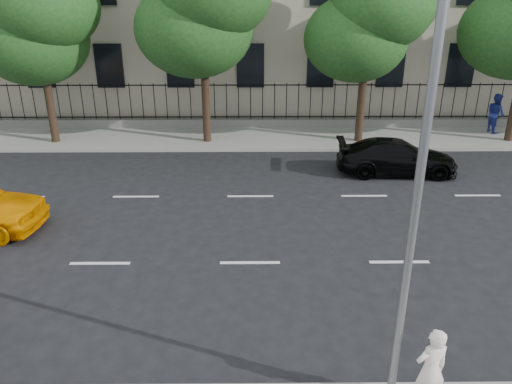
% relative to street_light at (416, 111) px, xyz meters
% --- Properties ---
extents(ground, '(120.00, 120.00, 0.00)m').
position_rel_street_light_xyz_m(ground, '(-2.50, 1.77, -5.15)').
color(ground, black).
rests_on(ground, ground).
extents(far_sidewalk, '(60.00, 4.00, 0.15)m').
position_rel_street_light_xyz_m(far_sidewalk, '(-2.50, 15.77, -5.07)').
color(far_sidewalk, gray).
rests_on(far_sidewalk, ground).
extents(lane_markings, '(49.60, 4.62, 0.01)m').
position_rel_street_light_xyz_m(lane_markings, '(-2.50, 6.52, -5.14)').
color(lane_markings, silver).
rests_on(lane_markings, ground).
extents(iron_fence, '(30.00, 0.50, 2.20)m').
position_rel_street_light_xyz_m(iron_fence, '(-2.50, 17.47, -4.50)').
color(iron_fence, slate).
rests_on(iron_fence, far_sidewalk).
extents(street_light, '(0.25, 3.32, 8.05)m').
position_rel_street_light_xyz_m(street_light, '(0.00, 0.00, 0.00)').
color(street_light, slate).
rests_on(street_light, near_sidewalk).
extents(tree_b, '(5.53, 5.12, 8.97)m').
position_rel_street_light_xyz_m(tree_b, '(-11.46, 15.13, 0.69)').
color(tree_b, '#382619').
rests_on(tree_b, far_sidewalk).
extents(tree_d, '(5.34, 4.94, 8.84)m').
position_rel_street_light_xyz_m(tree_d, '(2.54, 15.13, 0.69)').
color(tree_d, '#382619').
rests_on(tree_d, far_sidewalk).
extents(black_sedan, '(4.71, 2.12, 1.34)m').
position_rel_street_light_xyz_m(black_sedan, '(3.18, 11.04, -4.48)').
color(black_sedan, black).
rests_on(black_sedan, ground).
extents(woman_near, '(0.67, 0.52, 1.62)m').
position_rel_street_light_xyz_m(woman_near, '(0.52, -0.80, -4.19)').
color(woman_near, white).
rests_on(woman_near, near_sidewalk).
extents(pedestrian_far, '(0.86, 1.03, 1.89)m').
position_rel_street_light_xyz_m(pedestrian_far, '(9.36, 16.32, -4.05)').
color(pedestrian_far, navy).
rests_on(pedestrian_far, far_sidewalk).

